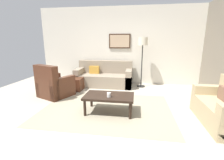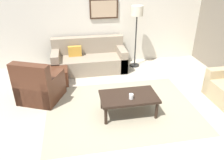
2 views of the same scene
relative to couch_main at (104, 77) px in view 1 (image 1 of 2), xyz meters
name	(u,v)px [view 1 (image 1 of 2)]	position (x,y,z in m)	size (l,w,h in m)	color
ground_plane	(106,109)	(0.47, -2.11, -0.30)	(8.00, 8.00, 0.00)	#B2A893
rear_partition	(119,46)	(0.47, 0.49, 1.10)	(6.00, 0.12, 2.80)	silver
area_rug	(106,109)	(0.47, -2.11, -0.29)	(3.03, 2.23, 0.01)	gray
couch_main	(104,77)	(0.00, 0.00, 0.00)	(1.99, 0.88, 0.88)	gray
armchair_leather	(54,86)	(-1.20, -1.47, 0.01)	(1.05, 1.05, 0.95)	#4C2819
ottoman	(75,84)	(-0.87, -0.71, -0.10)	(0.56, 0.56, 0.40)	#4C2819
coffee_table	(109,97)	(0.57, -2.28, 0.06)	(1.10, 0.64, 0.41)	black
cup	(109,95)	(0.58, -2.40, 0.16)	(0.08, 0.08, 0.10)	white
lamp_standing	(143,46)	(1.33, -0.01, 1.11)	(0.32, 0.32, 1.71)	black
framed_artwork	(120,41)	(0.51, 0.41, 1.28)	(0.78, 0.04, 0.52)	#382316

